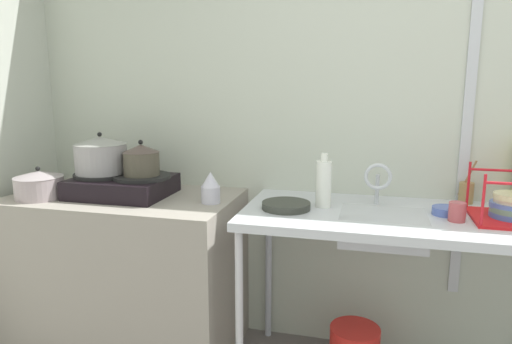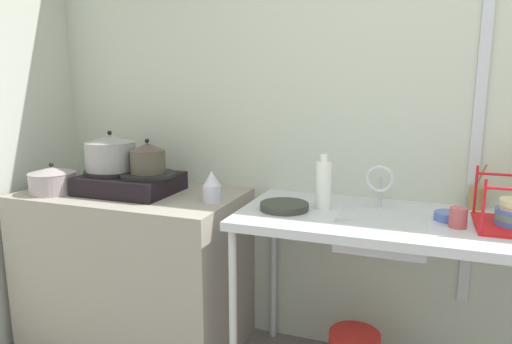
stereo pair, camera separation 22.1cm
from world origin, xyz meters
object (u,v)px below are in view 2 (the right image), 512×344
Objects in this scene: utensil_jar at (476,198)px; cup_by_rack at (458,218)px; sink_basin at (382,232)px; frying_pan at (284,206)px; bottle_by_sink at (323,185)px; small_bowl_on_drainboard at (449,216)px; stove at (130,182)px; pot_on_right_burner at (148,158)px; percolator at (212,187)px; pot_beside_stove at (52,180)px; pot_on_left_burner at (111,152)px; faucet at (380,181)px.

cup_by_rack is at bearing -105.59° from utensil_jar.
cup_by_rack is (0.30, -0.04, 0.11)m from sink_basin.
frying_pan is 0.21m from bottle_by_sink.
frying_pan is 1.86× the size of small_bowl_on_drainboard.
sink_basin is 1.76× the size of utensil_jar.
utensil_jar is (1.74, 0.28, -0.00)m from stove.
pot_on_right_burner reaches higher than percolator.
pot_beside_stove is at bearing -175.28° from sink_basin.
bottle_by_sink reaches higher than percolator.
sink_basin is at bearing -143.31° from utensil_jar.
bottle_by_sink is (0.94, 0.04, -0.08)m from pot_on_right_burner.
frying_pan is 0.91m from utensil_jar.
small_bowl_on_drainboard is (0.72, 0.08, 0.00)m from frying_pan.
pot_on_right_burner is at bearing 0.00° from stove.
sink_basin is (1.22, -0.02, -0.27)m from pot_on_right_burner.
percolator is 0.72× the size of utensil_jar.
bottle_by_sink is (-0.28, 0.05, 0.18)m from sink_basin.
bottle_by_sink is (0.17, 0.08, 0.10)m from frying_pan.
pot_on_right_burner is 0.82× the size of frying_pan.
sink_basin is at bearing 0.97° from percolator.
pot_on_right_burner is at bearing 175.45° from percolator.
pot_on_right_burner is 0.72× the size of bottle_by_sink.
pot_beside_stove is at bearing -177.18° from cup_by_rack.
percolator is (0.63, -0.03, -0.14)m from pot_on_left_burner.
pot_beside_stove is 2.02m from small_bowl_on_drainboard.
stove reaches higher than small_bowl_on_drainboard.
utensil_jar is at bearing 74.41° from cup_by_rack.
utensil_jar is (0.12, 0.25, 0.04)m from small_bowl_on_drainboard.
pot_beside_stove is at bearing -172.29° from bottle_by_sink.
pot_on_right_burner is 0.76× the size of pot_beside_stove.
pot_on_right_burner is 1.25m from sink_basin.
stove is 4.29× the size of small_bowl_on_drainboard.
pot_on_right_burner is 1.20× the size of percolator.
utensil_jar reaches higher than sink_basin.
pot_on_left_burner is at bearing -180.00° from pot_on_right_burner.
pot_on_right_burner is at bearing 0.00° from pot_on_left_burner.
frying_pan is at bearing -158.49° from faucet.
pot_beside_stove is (-0.51, -0.16, -0.13)m from pot_on_right_burner.
small_bowl_on_drainboard is (1.11, 0.07, -0.06)m from percolator.
cup_by_rack is at bearing -72.80° from small_bowl_on_drainboard.
stove is 0.42m from pot_beside_stove.
percolator is at bearing -4.55° from pot_on_right_burner.
pot_on_right_burner is 1.52× the size of small_bowl_on_drainboard.
cup_by_rack is 0.10m from small_bowl_on_drainboard.
pot_on_right_burner is at bearing 17.52° from pot_beside_stove.
pot_on_right_burner is (0.24, 0.00, -0.02)m from pot_on_left_burner.
pot_on_right_burner is 1.54m from cup_by_rack.
pot_beside_stove is 1.74m from sink_basin.
pot_on_left_burner is at bearing -171.42° from utensil_jar.
utensil_jar is (1.62, 0.28, -0.14)m from pot_on_right_burner.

